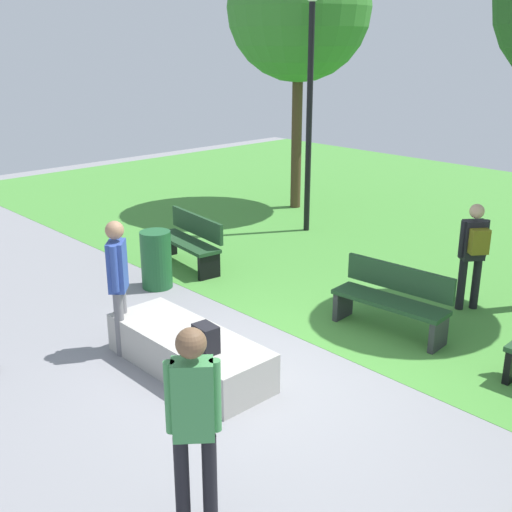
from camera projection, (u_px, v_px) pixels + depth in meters
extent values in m
plane|color=gray|center=(271.00, 379.00, 7.47)|extent=(28.00, 28.00, 0.00)
cube|color=#A8A59E|center=(188.00, 351.00, 7.61)|extent=(2.28, 0.83, 0.49)
cube|color=black|center=(206.00, 339.00, 7.03)|extent=(0.29, 0.22, 0.32)
cylinder|color=black|center=(182.00, 483.00, 5.05)|extent=(0.12, 0.12, 0.87)
cylinder|color=black|center=(210.00, 482.00, 5.07)|extent=(0.12, 0.12, 0.87)
cube|color=#3F8C4C|center=(193.00, 399.00, 4.81)|extent=(0.36, 0.37, 0.65)
cylinder|color=#3F8C4C|center=(170.00, 397.00, 4.80)|extent=(0.09, 0.09, 0.60)
cylinder|color=#3F8C4C|center=(215.00, 396.00, 4.82)|extent=(0.09, 0.09, 0.60)
sphere|color=brown|center=(191.00, 343.00, 4.66)|extent=(0.24, 0.24, 0.24)
cylinder|color=slate|center=(120.00, 324.00, 7.92)|extent=(0.12, 0.12, 0.84)
cylinder|color=slate|center=(123.00, 317.00, 8.13)|extent=(0.12, 0.12, 0.84)
cube|color=#2D4799|center=(117.00, 266.00, 7.79)|extent=(0.37, 0.36, 0.63)
cylinder|color=#2D4799|center=(114.00, 269.00, 7.62)|extent=(0.09, 0.09, 0.58)
cylinder|color=#2D4799|center=(120.00, 260.00, 7.94)|extent=(0.09, 0.09, 0.58)
sphere|color=#9E7556|center=(114.00, 230.00, 7.64)|extent=(0.23, 0.23, 0.23)
cube|color=#1E4223|center=(186.00, 242.00, 11.04)|extent=(1.64, 0.64, 0.06)
cube|color=#1E4223|center=(197.00, 225.00, 11.08)|extent=(1.59, 0.26, 0.36)
cube|color=black|center=(209.00, 266.00, 10.55)|extent=(0.13, 0.40, 0.45)
cube|color=black|center=(167.00, 244.00, 11.68)|extent=(0.13, 0.40, 0.45)
cube|color=#1E4223|center=(389.00, 302.00, 8.52)|extent=(1.63, 0.58, 0.06)
cube|color=#1E4223|center=(399.00, 278.00, 8.59)|extent=(1.60, 0.20, 0.36)
cube|color=#2D2D33|center=(438.00, 333.00, 8.13)|extent=(0.11, 0.40, 0.45)
cube|color=#2D2D33|center=(343.00, 303.00, 9.06)|extent=(0.11, 0.40, 0.45)
cylinder|color=#4C3823|center=(297.00, 133.00, 14.64)|extent=(0.24, 0.24, 3.51)
sphere|color=#387F2D|center=(299.00, 7.00, 13.77)|extent=(3.16, 3.16, 3.16)
cylinder|color=black|center=(309.00, 122.00, 12.62)|extent=(0.12, 0.12, 4.47)
cylinder|color=#1E592D|center=(156.00, 260.00, 10.12)|extent=(0.49, 0.49, 0.93)
cylinder|color=black|center=(461.00, 284.00, 9.30)|extent=(0.12, 0.12, 0.78)
cylinder|color=black|center=(476.00, 284.00, 9.33)|extent=(0.12, 0.12, 0.78)
cube|color=black|center=(474.00, 240.00, 9.10)|extent=(0.35, 0.38, 0.58)
cylinder|color=black|center=(463.00, 239.00, 9.07)|extent=(0.09, 0.09, 0.54)
cylinder|color=black|center=(485.00, 238.00, 9.11)|extent=(0.09, 0.09, 0.54)
sphere|color=tan|center=(477.00, 211.00, 8.96)|extent=(0.21, 0.21, 0.21)
cube|color=olive|center=(479.00, 241.00, 8.94)|extent=(0.28, 0.30, 0.36)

